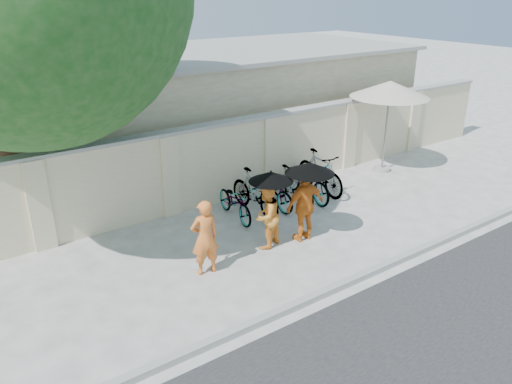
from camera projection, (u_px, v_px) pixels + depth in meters
ground at (280, 253)px, 10.56m from camera, size 80.00×80.00×0.00m
kerb at (337, 287)px, 9.25m from camera, size 40.00×0.16×0.12m
compound_wall at (237, 159)px, 13.12m from camera, size 20.00×0.30×2.00m
building_behind at (199, 106)px, 16.29m from camera, size 14.00×6.00×3.20m
monk_left at (205, 237)px, 9.55m from camera, size 0.60×0.43×1.55m
monk_center at (266, 216)px, 10.56m from camera, size 0.85×0.76×1.45m
parasol_center at (271, 177)px, 10.17m from camera, size 0.93×0.93×0.92m
monk_right at (305, 205)px, 10.82m from camera, size 0.97×0.43×1.64m
parasol_right at (310, 168)px, 10.43m from camera, size 1.05×1.05×0.90m
patio_umbrella at (390, 90)px, 14.30m from camera, size 2.64×2.64×2.72m
bike_0 at (235, 202)px, 11.99m from camera, size 0.74×1.68×0.86m
bike_1 at (255, 192)px, 12.21m from camera, size 0.60×1.85×1.10m
bike_2 at (270, 189)px, 12.62m from camera, size 0.69×1.78×0.92m
bike_3 at (292, 186)px, 12.77m from camera, size 0.55×1.66×0.98m
bike_4 at (307, 180)px, 13.10m from camera, size 0.83×1.99×1.02m
bike_5 at (320, 172)px, 13.46m from camera, size 0.65×1.94×1.15m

